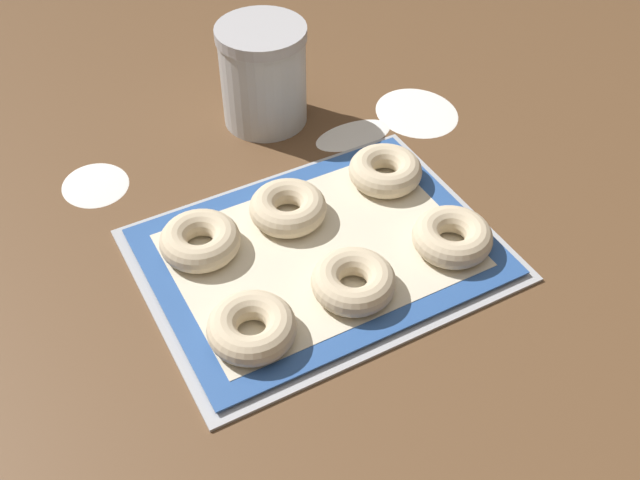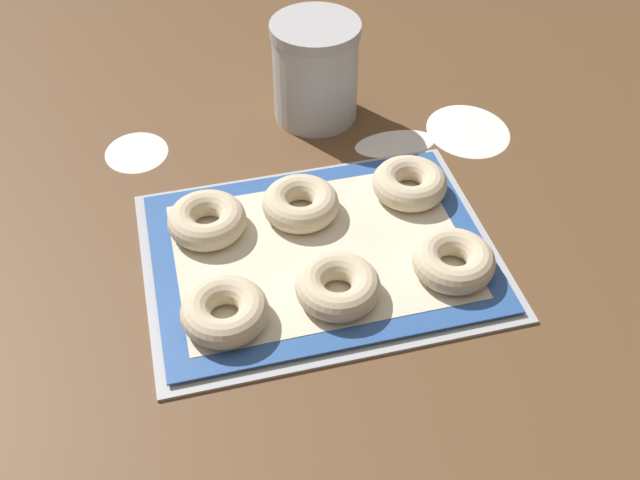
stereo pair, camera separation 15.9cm
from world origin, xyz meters
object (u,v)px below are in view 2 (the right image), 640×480
Objects in this scene: bagel_front_center at (338,286)px; baking_tray at (320,254)px; bagel_front_left at (225,311)px; bagel_back_right at (410,183)px; bagel_front_right at (453,261)px; flour_canister at (315,71)px; bagel_back_center at (301,203)px; bagel_back_left at (207,220)px.

baking_tray is at bearing 91.06° from bagel_front_center.
bagel_back_right is (0.26, 0.15, 0.00)m from bagel_front_left.
bagel_front_center and bagel_front_right have the same top height.
bagel_back_center is at bearing -108.50° from flour_canister.
bagel_front_right is (0.14, -0.07, 0.02)m from baking_tray.
flour_canister is at bearing 62.51° from bagel_front_left.
bagel_back_center is 0.65× the size of flour_canister.
bagel_back_right is at bearing 1.22° from bagel_back_left.
baking_tray is 0.31m from flour_canister.
bagel_front_left is 1.00× the size of bagel_back_left.
bagel_back_right is at bearing 47.68° from bagel_front_center.
bagel_front_center is 0.37m from flour_canister.
bagel_front_right is at bearing -27.37° from bagel_back_left.
bagel_front_left is 0.65× the size of flour_canister.
bagel_front_right is (0.14, 0.01, 0.00)m from bagel_front_center.
bagel_back_right is at bearing 1.50° from bagel_back_center.
bagel_back_left is at bearing -130.77° from flour_canister.
flour_canister reaches higher than bagel_front_right.
bagel_front_right is at bearing 2.34° from bagel_front_left.
bagel_front_left is 0.15m from bagel_back_left.
baking_tray is at bearing -152.00° from bagel_back_right.
bagel_back_left is 0.65× the size of flour_canister.
bagel_front_left and bagel_back_right have the same top height.
bagel_front_left is 1.00× the size of bagel_back_center.
bagel_back_left reaches higher than baking_tray.
bagel_front_right is at bearing 2.29° from bagel_front_center.
bagel_front_left is 1.00× the size of bagel_back_right.
bagel_front_left is 0.42m from flour_canister.
bagel_front_right reaches higher than baking_tray.
bagel_back_left is 0.30m from flour_canister.
bagel_front_left is at bearing -149.68° from bagel_back_right.
bagel_back_center is at bearing 93.58° from bagel_front_center.
bagel_back_right reaches higher than baking_tray.
bagel_front_center is (0.00, -0.08, 0.02)m from baking_tray.
bagel_front_right and bagel_back_center have the same top height.
bagel_front_right is at bearing -43.19° from bagel_back_center.
bagel_front_right is 1.00× the size of bagel_back_left.
bagel_front_center is 1.00× the size of bagel_back_left.
bagel_back_left is at bearing 131.44° from bagel_front_center.
bagel_front_left is 1.00× the size of bagel_front_right.
bagel_front_right and bagel_back_left have the same top height.
flour_canister is at bearing 49.23° from bagel_back_left.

